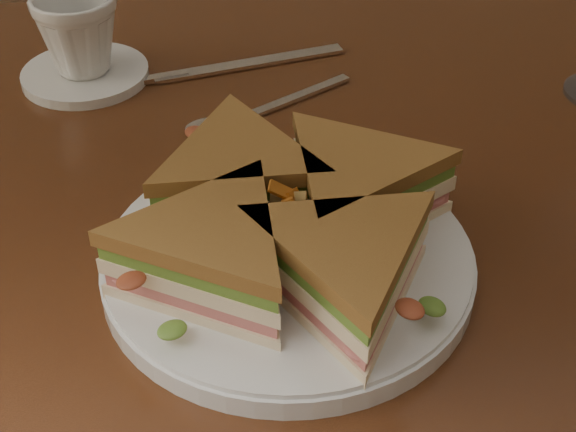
{
  "coord_description": "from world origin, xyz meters",
  "views": [
    {
      "loc": [
        -0.1,
        -0.52,
        1.14
      ],
      "look_at": [
        -0.05,
        -0.1,
        0.8
      ],
      "focal_mm": 50.0,
      "sensor_mm": 36.0,
      "label": 1
    }
  ],
  "objects_px": {
    "plate": "(288,262)",
    "sandwich_wedges": "(288,222)",
    "coffee_cup": "(78,34)",
    "saucer": "(85,74)",
    "knife": "(236,67)",
    "spoon": "(233,121)",
    "table": "(332,273)"
  },
  "relations": [
    {
      "from": "spoon",
      "to": "knife",
      "type": "height_order",
      "value": "spoon"
    },
    {
      "from": "sandwich_wedges",
      "to": "spoon",
      "type": "bearing_deg",
      "value": 97.99
    },
    {
      "from": "plate",
      "to": "knife",
      "type": "bearing_deg",
      "value": 93.41
    },
    {
      "from": "sandwich_wedges",
      "to": "spoon",
      "type": "distance_m",
      "value": 0.21
    },
    {
      "from": "knife",
      "to": "coffee_cup",
      "type": "relative_size",
      "value": 2.58
    },
    {
      "from": "table",
      "to": "knife",
      "type": "relative_size",
      "value": 5.66
    },
    {
      "from": "table",
      "to": "sandwich_wedges",
      "type": "xyz_separation_m",
      "value": [
        -0.05,
        -0.1,
        0.14
      ]
    },
    {
      "from": "saucer",
      "to": "coffee_cup",
      "type": "xyz_separation_m",
      "value": [
        0.0,
        0.0,
        0.04
      ]
    },
    {
      "from": "saucer",
      "to": "coffee_cup",
      "type": "distance_m",
      "value": 0.04
    },
    {
      "from": "knife",
      "to": "coffee_cup",
      "type": "xyz_separation_m",
      "value": [
        -0.15,
        -0.0,
        0.05
      ]
    },
    {
      "from": "spoon",
      "to": "coffee_cup",
      "type": "bearing_deg",
      "value": 112.25
    },
    {
      "from": "spoon",
      "to": "saucer",
      "type": "distance_m",
      "value": 0.17
    },
    {
      "from": "knife",
      "to": "coffee_cup",
      "type": "height_order",
      "value": "coffee_cup"
    },
    {
      "from": "knife",
      "to": "saucer",
      "type": "bearing_deg",
      "value": 168.46
    },
    {
      "from": "plate",
      "to": "sandwich_wedges",
      "type": "bearing_deg",
      "value": -116.57
    },
    {
      "from": "coffee_cup",
      "to": "table",
      "type": "bearing_deg",
      "value": -29.5
    },
    {
      "from": "plate",
      "to": "saucer",
      "type": "xyz_separation_m",
      "value": [
        -0.17,
        0.3,
        -0.0
      ]
    },
    {
      "from": "knife",
      "to": "coffee_cup",
      "type": "distance_m",
      "value": 0.16
    },
    {
      "from": "plate",
      "to": "knife",
      "type": "relative_size",
      "value": 1.25
    },
    {
      "from": "spoon",
      "to": "saucer",
      "type": "xyz_separation_m",
      "value": [
        -0.14,
        0.1,
        0.0
      ]
    },
    {
      "from": "plate",
      "to": "coffee_cup",
      "type": "height_order",
      "value": "coffee_cup"
    },
    {
      "from": "plate",
      "to": "coffee_cup",
      "type": "distance_m",
      "value": 0.35
    },
    {
      "from": "sandwich_wedges",
      "to": "table",
      "type": "bearing_deg",
      "value": 63.11
    },
    {
      "from": "spoon",
      "to": "sandwich_wedges",
      "type": "bearing_deg",
      "value": -113.47
    },
    {
      "from": "sandwich_wedges",
      "to": "spoon",
      "type": "xyz_separation_m",
      "value": [
        -0.03,
        0.2,
        -0.04
      ]
    },
    {
      "from": "sandwich_wedges",
      "to": "knife",
      "type": "bearing_deg",
      "value": 93.41
    },
    {
      "from": "plate",
      "to": "knife",
      "type": "height_order",
      "value": "plate"
    },
    {
      "from": "plate",
      "to": "knife",
      "type": "distance_m",
      "value": 0.31
    },
    {
      "from": "knife",
      "to": "table",
      "type": "bearing_deg",
      "value": -85.02
    },
    {
      "from": "coffee_cup",
      "to": "saucer",
      "type": "bearing_deg",
      "value": 0.0
    },
    {
      "from": "spoon",
      "to": "knife",
      "type": "bearing_deg",
      "value": 53.36
    },
    {
      "from": "plate",
      "to": "spoon",
      "type": "xyz_separation_m",
      "value": [
        -0.03,
        0.2,
        -0.0
      ]
    }
  ]
}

